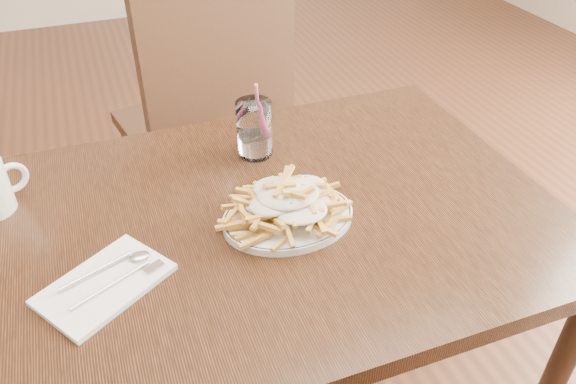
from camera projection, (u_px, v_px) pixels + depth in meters
name	position (u px, v px, depth m)	size (l,w,h in m)	color
table	(255.00, 245.00, 1.15)	(1.20, 0.80, 0.75)	black
chair_far	(209.00, 115.00, 1.79)	(0.55, 0.55, 1.02)	black
fries_plate	(288.00, 217.00, 1.09)	(0.31, 0.28, 0.02)	white
loaded_fries	(288.00, 199.00, 1.06)	(0.28, 0.25, 0.07)	gold
napkin	(105.00, 284.00, 0.95)	(0.21, 0.14, 0.01)	white
cutlery	(103.00, 279.00, 0.95)	(0.18, 0.13, 0.01)	silver
water_glass	(255.00, 132.00, 1.26)	(0.08, 0.08, 0.18)	white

